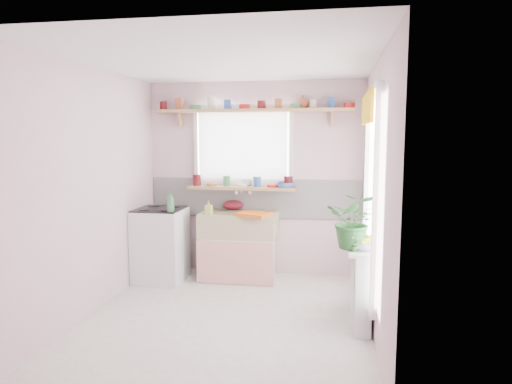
# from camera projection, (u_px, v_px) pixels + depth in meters

# --- Properties ---
(room) EXTENTS (3.20, 3.20, 3.20)m
(room) POSITION_uv_depth(u_px,v_px,m) (302.00, 175.00, 5.09)
(room) COLOR white
(room) RESTS_ON ground
(sink_unit) EXTENTS (0.95, 0.65, 1.11)m
(sink_unit) POSITION_uv_depth(u_px,v_px,m) (239.00, 245.00, 5.77)
(sink_unit) COLOR white
(sink_unit) RESTS_ON ground
(cooker) EXTENTS (0.58, 0.58, 0.93)m
(cooker) POSITION_uv_depth(u_px,v_px,m) (161.00, 244.00, 5.69)
(cooker) COLOR white
(cooker) RESTS_ON ground
(radiator_ledge) EXTENTS (0.22, 0.95, 0.78)m
(radiator_ledge) POSITION_uv_depth(u_px,v_px,m) (361.00, 281.00, 4.46)
(radiator_ledge) COLOR white
(radiator_ledge) RESTS_ON ground
(windowsill) EXTENTS (1.40, 0.22, 0.04)m
(windowsill) POSITION_uv_depth(u_px,v_px,m) (242.00, 188.00, 5.87)
(windowsill) COLOR tan
(windowsill) RESTS_ON room
(pine_shelf) EXTENTS (2.52, 0.24, 0.04)m
(pine_shelf) POSITION_uv_depth(u_px,v_px,m) (253.00, 111.00, 5.71)
(pine_shelf) COLOR tan
(pine_shelf) RESTS_ON room
(shelf_crockery) EXTENTS (2.47, 0.11, 0.12)m
(shelf_crockery) POSITION_uv_depth(u_px,v_px,m) (250.00, 105.00, 5.71)
(shelf_crockery) COLOR #590F14
(shelf_crockery) RESTS_ON pine_shelf
(sill_crockery) EXTENTS (1.35, 0.11, 0.12)m
(sill_crockery) POSITION_uv_depth(u_px,v_px,m) (240.00, 182.00, 5.86)
(sill_crockery) COLOR #590F14
(sill_crockery) RESTS_ON windowsill
(dish_tray) EXTENTS (0.45, 0.39, 0.04)m
(dish_tray) POSITION_uv_depth(u_px,v_px,m) (254.00, 214.00, 5.49)
(dish_tray) COLOR orange
(dish_tray) RESTS_ON sink_unit
(colander) EXTENTS (0.32, 0.32, 0.12)m
(colander) POSITION_uv_depth(u_px,v_px,m) (233.00, 205.00, 5.93)
(colander) COLOR #5A0F1C
(colander) RESTS_ON sink_unit
(jade_plant) EXTENTS (0.55, 0.50, 0.52)m
(jade_plant) POSITION_uv_depth(u_px,v_px,m) (354.00, 221.00, 4.18)
(jade_plant) COLOR #245B27
(jade_plant) RESTS_ON radiator_ledge
(fruit_bowl) EXTENTS (0.30, 0.30, 0.07)m
(fruit_bowl) POSITION_uv_depth(u_px,v_px,m) (367.00, 245.00, 4.17)
(fruit_bowl) COLOR silver
(fruit_bowl) RESTS_ON radiator_ledge
(herb_pot) EXTENTS (0.11, 0.09, 0.19)m
(herb_pot) POSITION_uv_depth(u_px,v_px,m) (354.00, 242.00, 4.08)
(herb_pot) COLOR #34702D
(herb_pot) RESTS_ON radiator_ledge
(soap_bottle_sink) EXTENTS (0.09, 0.09, 0.17)m
(soap_bottle_sink) POSITION_uv_depth(u_px,v_px,m) (209.00, 207.00, 5.58)
(soap_bottle_sink) COLOR #C2D15D
(soap_bottle_sink) RESTS_ON sink_unit
(sill_cup) EXTENTS (0.14, 0.14, 0.09)m
(sill_cup) POSITION_uv_depth(u_px,v_px,m) (247.00, 182.00, 5.91)
(sill_cup) COLOR beige
(sill_cup) RESTS_ON windowsill
(sill_bowl) EXTENTS (0.27, 0.27, 0.07)m
(sill_bowl) POSITION_uv_depth(u_px,v_px,m) (285.00, 185.00, 5.70)
(sill_bowl) COLOR #3866B6
(sill_bowl) RESTS_ON windowsill
(shelf_vase) EXTENTS (0.20, 0.20, 0.17)m
(shelf_vase) POSITION_uv_depth(u_px,v_px,m) (303.00, 102.00, 5.65)
(shelf_vase) COLOR #A94F34
(shelf_vase) RESTS_ON pine_shelf
(cooker_bottle) EXTENTS (0.11, 0.11, 0.25)m
(cooker_bottle) POSITION_uv_depth(u_px,v_px,m) (170.00, 201.00, 5.38)
(cooker_bottle) COLOR #3B7748
(cooker_bottle) RESTS_ON cooker
(fruit) EXTENTS (0.20, 0.14, 0.10)m
(fruit) POSITION_uv_depth(u_px,v_px,m) (368.00, 239.00, 4.17)
(fruit) COLOR orange
(fruit) RESTS_ON fruit_bowl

